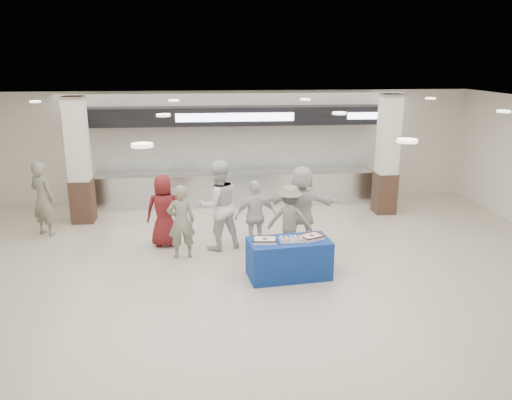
{
  "coord_description": "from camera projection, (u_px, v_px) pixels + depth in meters",
  "views": [
    {
      "loc": [
        -0.8,
        -8.5,
        4.09
      ],
      "look_at": [
        0.22,
        1.6,
        1.19
      ],
      "focal_mm": 35.0,
      "sensor_mm": 36.0,
      "label": 1
    }
  ],
  "objects": [
    {
      "name": "column_left",
      "position": [
        79.0,
        164.0,
        12.54
      ],
      "size": [
        0.55,
        0.55,
        3.2
      ],
      "color": "#382319",
      "rests_on": "ground"
    },
    {
      "name": "sheet_cake_left",
      "position": [
        265.0,
        240.0,
        9.37
      ],
      "size": [
        0.46,
        0.38,
        0.09
      ],
      "color": "white",
      "rests_on": "display_table"
    },
    {
      "name": "soldier_b",
      "position": [
        290.0,
        219.0,
        10.71
      ],
      "size": [
        1.08,
        0.79,
        1.51
      ],
      "primitive_type": "imported",
      "rotation": [
        0.0,
        0.0,
        2.88
      ],
      "color": "slate",
      "rests_on": "ground"
    },
    {
      "name": "civilian_maroon",
      "position": [
        164.0,
        211.0,
        11.09
      ],
      "size": [
        0.82,
        0.55,
        1.64
      ],
      "primitive_type": "imported",
      "rotation": [
        0.0,
        0.0,
        3.18
      ],
      "color": "maroon",
      "rests_on": "ground"
    },
    {
      "name": "serving_line",
      "position": [
        235.0,
        165.0,
        14.17
      ],
      "size": [
        8.7,
        0.85,
        2.8
      ],
      "color": "silver",
      "rests_on": "ground"
    },
    {
      "name": "display_table",
      "position": [
        289.0,
        258.0,
        9.59
      ],
      "size": [
        1.63,
        0.95,
        0.75
      ],
      "primitive_type": "cube",
      "rotation": [
        0.0,
        0.0,
        0.11
      ],
      "color": "navy",
      "rests_on": "ground"
    },
    {
      "name": "civilian_white",
      "position": [
        301.0,
        205.0,
        11.17
      ],
      "size": [
        1.76,
        0.87,
        1.82
      ],
      "primitive_type": "imported",
      "rotation": [
        0.0,
        0.0,
        2.94
      ],
      "color": "silver",
      "rests_on": "ground"
    },
    {
      "name": "soldier_a",
      "position": [
        181.0,
        222.0,
        10.42
      ],
      "size": [
        0.63,
        0.47,
        1.58
      ],
      "primitive_type": "imported",
      "rotation": [
        0.0,
        0.0,
        3.3
      ],
      "color": "slate",
      "rests_on": "ground"
    },
    {
      "name": "column_right",
      "position": [
        387.0,
        158.0,
        13.31
      ],
      "size": [
        0.55,
        0.55,
        3.2
      ],
      "color": "#382319",
      "rests_on": "ground"
    },
    {
      "name": "sheet_cake_right",
      "position": [
        312.0,
        237.0,
        9.55
      ],
      "size": [
        0.51,
        0.46,
        0.09
      ],
      "color": "white",
      "rests_on": "display_table"
    },
    {
      "name": "cupcake_tray",
      "position": [
        291.0,
        239.0,
        9.44
      ],
      "size": [
        0.46,
        0.35,
        0.07
      ],
      "color": "#AEAEB3",
      "rests_on": "display_table"
    },
    {
      "name": "soldier_bg",
      "position": [
        43.0,
        199.0,
        11.76
      ],
      "size": [
        0.78,
        0.69,
        1.79
      ],
      "primitive_type": "imported",
      "rotation": [
        0.0,
        0.0,
        2.63
      ],
      "color": "slate",
      "rests_on": "ground"
    },
    {
      "name": "chef_tall",
      "position": [
        218.0,
        205.0,
        10.88
      ],
      "size": [
        1.17,
        1.05,
        1.99
      ],
      "primitive_type": "imported",
      "rotation": [
        0.0,
        0.0,
        3.52
      ],
      "color": "silver",
      "rests_on": "ground"
    },
    {
      "name": "ground",
      "position": [
        253.0,
        285.0,
        9.33
      ],
      "size": [
        14.0,
        14.0,
        0.0
      ],
      "primitive_type": "plane",
      "color": "beige",
      "rests_on": "ground"
    },
    {
      "name": "chef_short",
      "position": [
        256.0,
        216.0,
        10.84
      ],
      "size": [
        0.98,
        0.56,
        1.57
      ],
      "primitive_type": "imported",
      "rotation": [
        0.0,
        0.0,
        3.34
      ],
      "color": "silver",
      "rests_on": "ground"
    }
  ]
}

